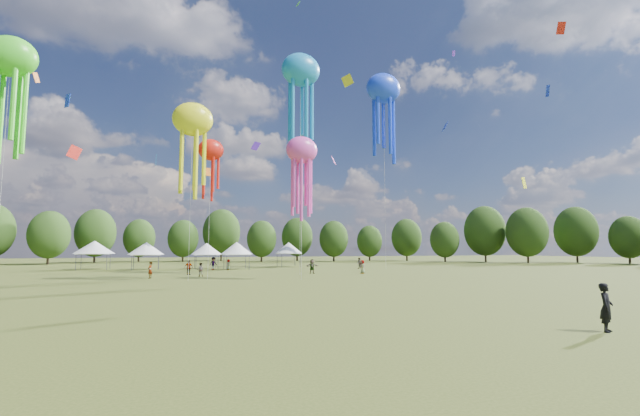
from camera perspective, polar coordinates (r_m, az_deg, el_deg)
name	(u,v)px	position (r m, az deg, el deg)	size (l,w,h in m)	color
ground	(411,337)	(16.02, 12.14, -16.55)	(300.00, 300.00, 0.00)	#384416
observer_main	(606,307)	(19.66, 33.98, -10.99)	(0.66, 0.43, 1.81)	black
spectator_near	(200,270)	(49.82, -15.74, -7.97)	(0.74, 0.58, 1.53)	gray
spectators_far	(269,265)	(58.20, -6.83, -7.63)	(30.57, 16.62, 1.89)	gray
festival_tents	(187,248)	(69.61, -17.36, -5.16)	(35.50, 12.14, 4.33)	#47474C
show_kites	(271,105)	(56.89, -6.62, 13.52)	(54.34, 22.39, 31.84)	#F4F419
small_kites	(232,59)	(61.26, -11.67, 18.92)	(75.78, 59.46, 40.45)	#F4F419
treeline	(195,229)	(76.11, -16.39, -2.67)	(201.57, 95.24, 13.43)	#38281C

